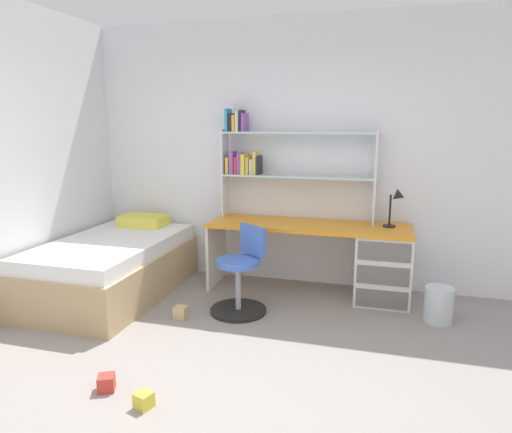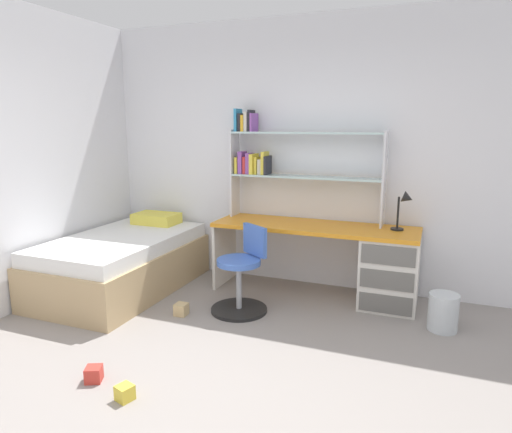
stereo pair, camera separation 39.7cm
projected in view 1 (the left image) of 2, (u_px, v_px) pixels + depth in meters
The scene contains 11 objects.
ground_plane at pixel (222, 411), 2.77m from camera, with size 5.53×5.84×0.02m, color gray.
room_shell at pixel (138, 161), 3.93m from camera, with size 5.53×5.84×2.77m.
desk at pixel (361, 258), 4.47m from camera, with size 2.00×0.60×0.72m.
bookshelf_hutch at pixel (274, 157), 4.71m from camera, with size 1.59×0.22×1.14m.
desk_lamp at pixel (397, 202), 4.32m from camera, with size 0.20×0.17×0.38m.
swivel_chair at pixel (241, 279), 4.16m from camera, with size 0.52×0.52×0.79m.
bed_platform at pixel (113, 267), 4.59m from camera, with size 1.07×1.81×0.69m.
waste_bin at pixel (439, 305), 3.96m from camera, with size 0.24×0.24×0.32m, color silver.
toy_block_yellow_0 at pixel (144, 400), 2.78m from camera, with size 0.10×0.10×0.10m, color gold.
toy_block_red_1 at pixel (106, 383), 2.96m from camera, with size 0.10×0.10×0.10m, color red.
toy_block_natural_2 at pixel (181, 312), 4.05m from camera, with size 0.11×0.11×0.11m, color tan.
Camera 1 is at (0.88, -2.33, 1.70)m, focal length 31.96 mm.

